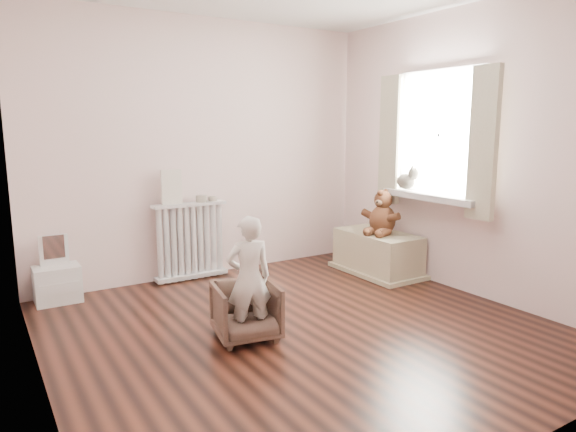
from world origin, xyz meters
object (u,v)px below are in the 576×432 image
toy_bench (377,254)px  armchair (246,311)px  radiator (191,242)px  toy_vanity (56,272)px  plush_cat (407,180)px  teddy_bear (383,211)px  child (249,278)px

toy_bench → armchair: bearing=-158.0°
radiator → toy_vanity: bearing=-178.6°
toy_bench → plush_cat: bearing=-60.5°
teddy_bear → radiator: bearing=134.1°
child → teddy_bear: size_ratio=1.97×
plush_cat → child: bearing=175.4°
toy_vanity → child: size_ratio=0.66×
radiator → teddy_bear: teddy_bear is taller
teddy_bear → plush_cat: bearing=-67.4°
radiator → child: bearing=-97.0°
plush_cat → radiator: bearing=130.4°
radiator → plush_cat: (1.90, -1.06, 0.61)m
radiator → armchair: (-0.20, -1.61, -0.18)m
child → plush_cat: 2.25m
toy_vanity → radiator: bearing=1.4°
armchair → teddy_bear: (1.95, 0.72, 0.46)m
radiator → toy_bench: radiator is taller
toy_vanity → child: 1.95m
radiator → toy_bench: (1.76, -0.82, -0.19)m
radiator → toy_bench: bearing=-24.9°
toy_bench → teddy_bear: teddy_bear is taller
child → teddy_bear: child is taller
teddy_bear → armchair: bearing=-178.7°
toy_vanity → teddy_bear: bearing=-16.0°
radiator → child: child is taller
radiator → plush_cat: plush_cat is taller
toy_vanity → teddy_bear: teddy_bear is taller
child → teddy_bear: 2.11m
toy_bench → radiator: bearing=155.1°
radiator → toy_vanity: radiator is taller
toy_vanity → child: bearing=-57.1°
teddy_bear → child: bearing=-177.4°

